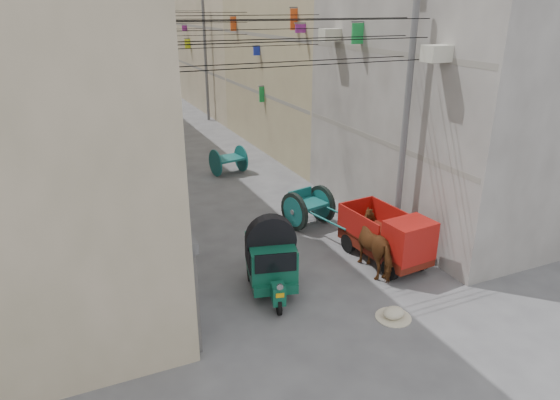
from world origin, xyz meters
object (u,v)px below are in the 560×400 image
mini_truck (392,241)px  distant_car_green (121,91)px  feed_sack (394,313)px  horse (378,245)px  tonga_cart (308,207)px  auto_rickshaw (271,257)px  distant_car_white (146,145)px  distant_car_grey (153,101)px  second_cart (228,160)px

mini_truck → distant_car_green: 35.25m
mini_truck → feed_sack: bearing=-129.2°
horse → tonga_cart: bearing=-82.5°
tonga_cart → horse: horse is taller
tonga_cart → mini_truck: mini_truck is taller
feed_sack → auto_rickshaw: bearing=132.4°
tonga_cart → feed_sack: (-0.65, -6.18, -0.59)m
distant_car_white → horse: bearing=85.4°
distant_car_white → feed_sack: bearing=80.4°
horse → distant_car_green: size_ratio=0.51×
tonga_cart → distant_car_grey: 25.14m
tonga_cart → mini_truck: bearing=-88.2°
auto_rickshaw → feed_sack: size_ratio=4.37×
horse → distant_car_white: (-4.19, 15.87, -0.30)m
second_cart → distant_car_green: size_ratio=0.41×
tonga_cart → horse: size_ratio=1.62×
tonga_cart → second_cart: size_ratio=1.98×
feed_sack → distant_car_green: (-1.90, 37.47, 0.43)m
feed_sack → distant_car_white: distant_car_white is taller
tonga_cart → distant_car_green: (-2.55, 31.29, -0.15)m
mini_truck → distant_car_grey: size_ratio=0.86×
distant_car_grey → mini_truck: bearing=-94.9°
tonga_cart → distant_car_white: 12.59m
horse → distant_car_green: horse is taller
tonga_cart → distant_car_green: 31.40m
horse → distant_car_green: 35.28m
tonga_cart → distant_car_grey: bearing=79.5°
horse → mini_truck: bearing=-170.2°
horse → distant_car_grey: (-1.34, 28.99, -0.24)m
tonga_cart → distant_car_white: tonga_cart is taller
horse → feed_sack: bearing=67.3°
auto_rickshaw → horse: 3.44m
feed_sack → horse: 2.64m
auto_rickshaw → distant_car_green: 34.87m
mini_truck → distant_car_white: bearing=101.6°
feed_sack → distant_car_green: bearing=92.9°
auto_rickshaw → distant_car_white: bearing=106.8°
mini_truck → second_cart: mini_truck is taller
horse → auto_rickshaw: bearing=-3.2°
tonga_cart → distant_car_green: bearing=82.1°
feed_sack → distant_car_grey: distant_car_grey is taller
second_cart → distant_car_green: second_cart is taller
second_cart → feed_sack: 13.22m
distant_car_grey → distant_car_green: (-1.61, 6.16, -0.04)m
distant_car_white → distant_car_green: distant_car_green is taller
mini_truck → second_cart: (-1.71, 10.81, -0.15)m
second_cart → tonga_cart: bearing=-93.4°
second_cart → distant_car_grey: 18.10m
mini_truck → horse: (-0.57, -0.08, 0.02)m
feed_sack → distant_car_grey: size_ratio=0.16×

